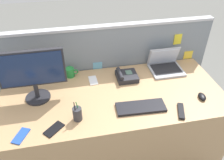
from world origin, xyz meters
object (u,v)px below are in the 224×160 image
at_px(computer_mouse_right_hand, 202,97).
at_px(desktop_monitor, 32,72).
at_px(pen_cup, 77,114).
at_px(cell_phone_white_slab, 93,80).
at_px(desk_phone, 126,76).
at_px(laptop, 165,65).
at_px(tv_remote, 181,111).
at_px(coffee_mug, 70,72).
at_px(keyboard_main, 141,107).
at_px(cell_phone_blue_case, 21,136).
at_px(cell_phone_black_slab, 54,129).

bearing_deg(computer_mouse_right_hand, desktop_monitor, -179.85).
xyz_separation_m(pen_cup, cell_phone_white_slab, (0.17, 0.46, -0.05)).
distance_m(desk_phone, cell_phone_white_slab, 0.31).
relative_size(desktop_monitor, laptop, 1.66).
bearing_deg(tv_remote, computer_mouse_right_hand, 46.37).
bearing_deg(coffee_mug, laptop, -3.44).
bearing_deg(coffee_mug, keyboard_main, -46.32).
bearing_deg(desktop_monitor, cell_phone_blue_case, -103.37).
relative_size(desktop_monitor, cell_phone_black_slab, 3.47).
bearing_deg(computer_mouse_right_hand, keyboard_main, -166.39).
bearing_deg(tv_remote, desktop_monitor, -179.79).
distance_m(laptop, desk_phone, 0.42).
relative_size(cell_phone_blue_case, cell_phone_white_slab, 1.04).
relative_size(laptop, keyboard_main, 0.79).
distance_m(keyboard_main, cell_phone_white_slab, 0.54).
xyz_separation_m(cell_phone_blue_case, tv_remote, (1.20, 0.00, 0.01)).
xyz_separation_m(keyboard_main, computer_mouse_right_hand, (0.54, 0.02, 0.01)).
height_order(keyboard_main, cell_phone_black_slab, keyboard_main).
distance_m(cell_phone_black_slab, coffee_mug, 0.66).
height_order(computer_mouse_right_hand, cell_phone_blue_case, computer_mouse_right_hand).
bearing_deg(pen_cup, cell_phone_white_slab, 69.09).
bearing_deg(keyboard_main, laptop, 53.85).
bearing_deg(cell_phone_blue_case, cell_phone_white_slab, 69.12).
bearing_deg(desktop_monitor, computer_mouse_right_hand, -11.62).
relative_size(desktop_monitor, cell_phone_blue_case, 3.68).
xyz_separation_m(computer_mouse_right_hand, cell_phone_blue_case, (-1.44, -0.12, -0.01)).
bearing_deg(keyboard_main, desktop_monitor, 162.81).
bearing_deg(coffee_mug, tv_remote, -38.49).
height_order(desktop_monitor, cell_phone_blue_case, desktop_monitor).
height_order(pen_cup, cell_phone_blue_case, pen_cup).
xyz_separation_m(computer_mouse_right_hand, pen_cup, (-1.04, -0.04, 0.04)).
bearing_deg(pen_cup, coffee_mug, 92.41).
distance_m(cell_phone_white_slab, coffee_mug, 0.23).
bearing_deg(cell_phone_black_slab, coffee_mug, 123.03).
bearing_deg(laptop, cell_phone_black_slab, -151.49).
bearing_deg(coffee_mug, pen_cup, -87.59).
distance_m(pen_cup, cell_phone_blue_case, 0.42).
bearing_deg(coffee_mug, cell_phone_blue_case, -120.10).
bearing_deg(computer_mouse_right_hand, cell_phone_black_slab, -163.12).
height_order(keyboard_main, coffee_mug, coffee_mug).
bearing_deg(computer_mouse_right_hand, laptop, 118.22).
relative_size(desktop_monitor, desk_phone, 2.73).
bearing_deg(cell_phone_white_slab, tv_remote, -43.37).
height_order(laptop, coffee_mug, laptop).
xyz_separation_m(laptop, pen_cup, (-0.90, -0.51, 0.01)).
bearing_deg(tv_remote, pen_cup, -165.86).
relative_size(cell_phone_blue_case, cell_phone_black_slab, 0.94).
relative_size(computer_mouse_right_hand, coffee_mug, 0.86).
xyz_separation_m(desk_phone, cell_phone_white_slab, (-0.31, 0.03, -0.02)).
bearing_deg(cell_phone_blue_case, desktop_monitor, 102.57).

